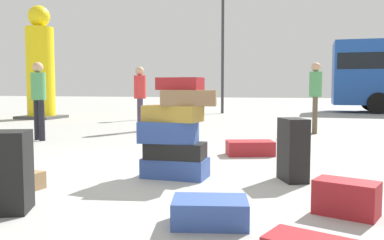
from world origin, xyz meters
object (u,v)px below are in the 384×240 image
suitcase_maroon_upright_blue (250,148)px  suitcase_black_left_side (11,172)px  suitcase_maroon_white_trunk (346,198)px  yellow_dummy_statue (40,69)px  suitcase_black_foreground_near (293,150)px  suitcase_brown_foreground_far (9,181)px  person_tourist_with_camera (140,93)px  lamp_post (223,18)px  suitcase_tower (176,133)px  person_passerby_in_red (315,91)px  person_bearded_onlooker (39,94)px  suitcase_navy_behind_tower (210,212)px

suitcase_maroon_upright_blue → suitcase_black_left_side: size_ratio=1.04×
suitcase_maroon_white_trunk → yellow_dummy_statue: yellow_dummy_statue is taller
suitcase_black_foreground_near → suitcase_brown_foreground_far: suitcase_black_foreground_near is taller
person_tourist_with_camera → yellow_dummy_statue: yellow_dummy_statue is taller
suitcase_maroon_white_trunk → lamp_post: 14.77m
yellow_dummy_statue → suitcase_tower: bearing=-45.7°
suitcase_brown_foreground_far → person_tourist_with_camera: (-1.01, 5.95, 0.88)m
suitcase_black_left_side → lamp_post: size_ratio=0.12×
suitcase_maroon_upright_blue → person_passerby_in_red: bearing=54.3°
suitcase_brown_foreground_far → person_bearded_onlooker: 4.49m
suitcase_brown_foreground_far → person_passerby_in_red: (3.23, 6.73, 0.93)m
suitcase_navy_behind_tower → lamp_post: lamp_post is taller
person_passerby_in_red → yellow_dummy_statue: bearing=-103.8°
suitcase_navy_behind_tower → person_bearded_onlooker: (-4.75, 4.25, 0.88)m
suitcase_maroon_upright_blue → person_tourist_with_camera: size_ratio=0.46×
suitcase_maroon_white_trunk → suitcase_maroon_upright_blue: size_ratio=0.69×
suitcase_black_foreground_near → suitcase_maroon_white_trunk: size_ratio=1.43×
suitcase_maroon_white_trunk → suitcase_tower: bearing=170.8°
suitcase_maroon_white_trunk → suitcase_black_foreground_near: bearing=131.5°
suitcase_maroon_upright_blue → person_tourist_with_camera: person_tourist_with_camera is taller
person_passerby_in_red → yellow_dummy_statue: size_ratio=0.43×
suitcase_maroon_upright_blue → person_passerby_in_red: size_ratio=0.44×
suitcase_tower → yellow_dummy_statue: 11.18m
suitcase_maroon_upright_blue → yellow_dummy_statue: size_ratio=0.19×
suitcase_black_foreground_near → person_bearded_onlooker: size_ratio=0.46×
suitcase_maroon_white_trunk → suitcase_black_left_side: suitcase_black_left_side is taller
suitcase_tower → suitcase_brown_foreground_far: bearing=-145.0°
suitcase_tower → person_tourist_with_camera: (-2.58, 4.85, 0.42)m
person_tourist_with_camera → person_passerby_in_red: bearing=83.6°
yellow_dummy_statue → lamp_post: 7.66m
suitcase_navy_behind_tower → person_passerby_in_red: 7.35m
suitcase_black_foreground_near → suitcase_black_left_side: bearing=-164.9°
suitcase_maroon_white_trunk → person_bearded_onlooker: person_bearded_onlooker is taller
suitcase_brown_foreground_far → yellow_dummy_statue: 11.10m
yellow_dummy_statue → lamp_post: lamp_post is taller
suitcase_tower → person_passerby_in_red: 5.89m
suitcase_navy_behind_tower → suitcase_black_foreground_near: (0.57, 1.83, 0.27)m
suitcase_maroon_white_trunk → yellow_dummy_statue: (-9.68, 8.99, 1.62)m
suitcase_tower → lamp_post: bearing=99.5°
suitcase_maroon_upright_blue → lamp_post: (-2.76, 10.69, 3.91)m
suitcase_maroon_upright_blue → suitcase_tower: bearing=-128.2°
suitcase_maroon_upright_blue → suitcase_brown_foreground_far: 3.76m
person_bearded_onlooker → person_passerby_in_red: bearing=55.5°
person_tourist_with_camera → person_passerby_in_red: person_passerby_in_red is taller
suitcase_brown_foreground_far → person_passerby_in_red: bearing=70.6°
person_tourist_with_camera → person_bearded_onlooker: bearing=-47.8°
suitcase_navy_behind_tower → suitcase_black_foreground_near: size_ratio=0.81×
person_bearded_onlooker → person_tourist_with_camera: person_bearded_onlooker is taller
suitcase_navy_behind_tower → suitcase_black_left_side: 1.82m
suitcase_maroon_upright_blue → person_bearded_onlooker: size_ratio=0.46×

